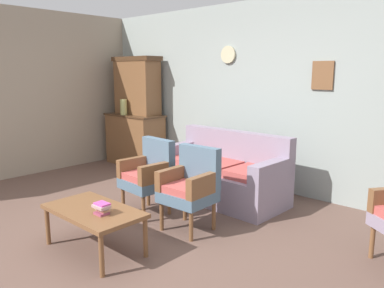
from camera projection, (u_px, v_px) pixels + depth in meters
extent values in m
plane|color=brown|center=(118.00, 242.00, 3.87)|extent=(7.68, 7.68, 0.00)
cube|color=#939E99|center=(263.00, 96.00, 5.52)|extent=(6.40, 0.06, 2.70)
cube|color=brown|center=(323.00, 75.00, 4.84)|extent=(0.28, 0.02, 0.36)
cylinder|color=beige|center=(228.00, 55.00, 5.77)|extent=(0.26, 0.03, 0.26)
cube|color=brown|center=(135.00, 140.00, 7.05)|extent=(1.10, 0.52, 0.90)
cube|color=#462D1B|center=(134.00, 115.00, 6.96)|extent=(1.16, 0.55, 0.03)
cube|color=brown|center=(137.00, 88.00, 6.93)|extent=(0.90, 0.36, 0.95)
cube|color=#462D1B|center=(136.00, 59.00, 6.83)|extent=(0.99, 0.38, 0.08)
cylinder|color=tan|center=(124.00, 107.00, 6.85)|extent=(0.12, 0.12, 0.28)
cube|color=gray|center=(220.00, 184.00, 5.12)|extent=(1.78, 0.84, 0.42)
cube|color=gray|center=(235.00, 148.00, 5.26)|extent=(1.76, 0.20, 0.48)
cube|color=gray|center=(272.00, 171.00, 4.51)|extent=(0.18, 0.80, 0.24)
cube|color=gray|center=(178.00, 152.00, 5.60)|extent=(0.18, 0.80, 0.24)
cube|color=#B74C47|center=(250.00, 173.00, 4.70)|extent=(0.47, 0.57, 0.10)
cube|color=#B74C47|center=(218.00, 166.00, 5.04)|extent=(0.47, 0.57, 0.10)
cube|color=#B74C47|center=(191.00, 160.00, 5.39)|extent=(0.47, 0.57, 0.10)
cube|color=slate|center=(146.00, 183.00, 4.58)|extent=(0.56, 0.52, 0.12)
cube|color=#B74C47|center=(144.00, 176.00, 4.55)|extent=(0.47, 0.44, 0.10)
cube|color=slate|center=(158.00, 157.00, 4.66)|extent=(0.53, 0.14, 0.46)
cube|color=brown|center=(157.00, 173.00, 4.39)|extent=(0.12, 0.48, 0.22)
cube|color=brown|center=(135.00, 166.00, 4.70)|extent=(0.12, 0.48, 0.22)
cylinder|color=brown|center=(144.00, 209.00, 4.34)|extent=(0.04, 0.04, 0.32)
cylinder|color=brown|center=(123.00, 200.00, 4.64)|extent=(0.04, 0.04, 0.32)
cylinder|color=brown|center=(169.00, 201.00, 4.59)|extent=(0.04, 0.04, 0.32)
cylinder|color=brown|center=(148.00, 193.00, 4.89)|extent=(0.04, 0.04, 0.32)
cube|color=slate|center=(188.00, 196.00, 4.09)|extent=(0.54, 0.50, 0.12)
cube|color=#B74C47|center=(186.00, 189.00, 4.06)|extent=(0.46, 0.42, 0.10)
cube|color=slate|center=(200.00, 167.00, 4.19)|extent=(0.52, 0.12, 0.46)
cube|color=brown|center=(204.00, 185.00, 3.92)|extent=(0.10, 0.48, 0.22)
cube|color=brown|center=(173.00, 177.00, 4.20)|extent=(0.10, 0.48, 0.22)
cylinder|color=brown|center=(191.00, 226.00, 3.86)|extent=(0.04, 0.04, 0.32)
cylinder|color=brown|center=(162.00, 216.00, 4.13)|extent=(0.04, 0.04, 0.32)
cylinder|color=brown|center=(214.00, 215.00, 4.14)|extent=(0.04, 0.04, 0.32)
cylinder|color=brown|center=(185.00, 207.00, 4.41)|extent=(0.04, 0.04, 0.32)
cylinder|color=brown|center=(372.00, 241.00, 3.51)|extent=(0.04, 0.04, 0.32)
cube|color=brown|center=(94.00, 211.00, 3.61)|extent=(1.00, 0.56, 0.04)
cylinder|color=brown|center=(90.00, 213.00, 4.13)|extent=(0.04, 0.04, 0.38)
cylinder|color=brown|center=(145.00, 238.00, 3.52)|extent=(0.04, 0.04, 0.38)
cylinder|color=brown|center=(48.00, 226.00, 3.78)|extent=(0.04, 0.04, 0.38)
cylinder|color=brown|center=(101.00, 256.00, 3.17)|extent=(0.04, 0.04, 0.38)
cube|color=#A04461|center=(102.00, 213.00, 3.47)|extent=(0.12, 0.10, 0.02)
cube|color=tan|center=(103.00, 210.00, 3.50)|extent=(0.13, 0.08, 0.02)
cube|color=#A7A4AB|center=(103.00, 208.00, 3.49)|extent=(0.10, 0.07, 0.02)
cube|color=#B48E8E|center=(101.00, 206.00, 3.46)|extent=(0.16, 0.11, 0.03)
cube|color=#C54699|center=(102.00, 204.00, 3.47)|extent=(0.14, 0.10, 0.02)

